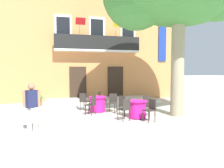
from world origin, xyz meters
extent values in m
plane|color=beige|center=(0.00, 0.00, 0.00)|extent=(120.00, 120.00, 0.00)
cube|color=#CC844C|center=(0.74, 7.00, 3.75)|extent=(13.00, 4.00, 7.50)
cube|color=#332319|center=(-0.56, 4.97, 1.15)|extent=(1.10, 0.08, 2.30)
cube|color=#332319|center=(2.04, 4.97, 1.15)|extent=(1.10, 0.08, 2.30)
cube|color=silver|center=(-1.46, 4.96, 4.65)|extent=(1.10, 0.08, 1.90)
cube|color=black|center=(-1.46, 4.93, 4.65)|extent=(0.84, 0.04, 1.60)
cube|color=silver|center=(0.74, 4.96, 4.65)|extent=(1.10, 0.08, 1.90)
cube|color=black|center=(0.74, 4.93, 4.65)|extent=(0.84, 0.04, 1.60)
cube|color=silver|center=(2.94, 4.96, 4.65)|extent=(1.10, 0.08, 1.90)
cube|color=black|center=(2.94, 4.93, 4.65)|extent=(0.84, 0.04, 1.60)
cube|color=silver|center=(0.74, 4.67, 3.34)|extent=(5.60, 0.65, 0.12)
cube|color=black|center=(0.74, 4.38, 3.85)|extent=(5.60, 0.06, 0.90)
cylinder|color=#B2B2B7|center=(-0.46, 4.50, 4.75)|extent=(0.04, 0.95, 1.33)
cube|color=red|center=(-0.46, 4.05, 5.05)|extent=(0.60, 0.29, 0.38)
cylinder|color=#B2B2B7|center=(1.94, 4.50, 4.75)|extent=(0.04, 0.95, 1.33)
cube|color=yellow|center=(1.94, 4.05, 5.05)|extent=(0.60, 0.29, 0.38)
cylinder|color=slate|center=(-1.56, 4.70, 3.53)|extent=(0.27, 0.27, 0.27)
ellipsoid|color=#2D7533|center=(-1.56, 4.70, 3.83)|extent=(0.35, 0.35, 0.34)
cylinder|color=#995638|center=(-0.03, 4.70, 3.52)|extent=(0.35, 0.35, 0.24)
ellipsoid|color=#2D7533|center=(-0.03, 4.70, 3.85)|extent=(0.45, 0.45, 0.41)
cylinder|color=slate|center=(1.50, 4.70, 3.56)|extent=(0.26, 0.26, 0.32)
ellipsoid|color=#4C8E38|center=(1.50, 4.70, 3.94)|extent=(0.34, 0.34, 0.44)
cylinder|color=#995638|center=(3.04, 4.70, 3.55)|extent=(0.35, 0.35, 0.30)
ellipsoid|color=#38843D|center=(3.04, 4.70, 3.85)|extent=(0.46, 0.46, 0.30)
cube|color=navy|center=(5.61, 4.94, 4.12)|extent=(0.60, 0.06, 2.80)
cube|color=silver|center=(0.74, 3.65, 0.12)|extent=(6.73, 2.71, 0.25)
cylinder|color=gray|center=(3.29, -0.63, 2.10)|extent=(0.57, 0.57, 4.20)
cylinder|color=#DB1984|center=(1.37, -0.62, 0.37)|extent=(0.74, 0.74, 0.68)
cylinder|color=#DB1984|center=(1.37, -0.62, 0.74)|extent=(0.86, 0.86, 0.04)
cylinder|color=#2D2823|center=(1.37, -0.62, 0.01)|extent=(0.44, 0.44, 0.03)
cylinder|color=#2D2823|center=(0.44, -0.77, 0.23)|extent=(0.04, 0.04, 0.45)
cylinder|color=#2D2823|center=(0.76, -0.66, 0.23)|extent=(0.04, 0.04, 0.45)
cylinder|color=#2D2823|center=(0.56, -1.09, 0.23)|extent=(0.04, 0.04, 0.45)
cylinder|color=#2D2823|center=(0.88, -0.98, 0.23)|extent=(0.04, 0.04, 0.45)
cube|color=#2D2823|center=(0.66, -0.88, 0.47)|extent=(0.51, 0.51, 0.04)
cube|color=#2D2823|center=(0.72, -1.04, 0.70)|extent=(0.37, 0.17, 0.42)
cylinder|color=#2D2823|center=(1.45, -1.55, 0.23)|extent=(0.04, 0.04, 0.45)
cylinder|color=#2D2823|center=(1.36, -1.22, 0.23)|extent=(0.04, 0.04, 0.45)
cylinder|color=#2D2823|center=(1.78, -1.46, 0.23)|extent=(0.04, 0.04, 0.45)
cylinder|color=#2D2823|center=(1.69, -1.13, 0.23)|extent=(0.04, 0.04, 0.45)
cube|color=#2D2823|center=(1.57, -1.34, 0.47)|extent=(0.49, 0.49, 0.04)
cube|color=#2D2823|center=(1.74, -1.29, 0.70)|extent=(0.14, 0.38, 0.42)
cylinder|color=#2D2823|center=(2.29, -0.46, 0.23)|extent=(0.04, 0.04, 0.45)
cylinder|color=#2D2823|center=(1.97, -0.58, 0.23)|extent=(0.04, 0.04, 0.45)
cylinder|color=#2D2823|center=(2.17, -0.14, 0.23)|extent=(0.04, 0.04, 0.45)
cylinder|color=#2D2823|center=(1.85, -0.26, 0.23)|extent=(0.04, 0.04, 0.45)
cube|color=#2D2823|center=(2.07, -0.36, 0.47)|extent=(0.51, 0.51, 0.04)
cube|color=#2D2823|center=(2.01, -0.19, 0.70)|extent=(0.37, 0.17, 0.42)
cylinder|color=#2D2823|center=(1.11, 0.28, 0.23)|extent=(0.04, 0.04, 0.45)
cylinder|color=#2D2823|center=(1.26, -0.02, 0.23)|extent=(0.04, 0.04, 0.45)
cylinder|color=#2D2823|center=(0.81, 0.13, 0.23)|extent=(0.04, 0.04, 0.45)
cylinder|color=#2D2823|center=(0.96, -0.17, 0.23)|extent=(0.04, 0.04, 0.45)
cube|color=#2D2823|center=(1.04, 0.06, 0.47)|extent=(0.53, 0.53, 0.04)
cube|color=#2D2823|center=(0.88, -0.02, 0.70)|extent=(0.20, 0.36, 0.42)
cylinder|color=#DB1984|center=(-0.01, 1.17, 0.37)|extent=(0.74, 0.74, 0.68)
cylinder|color=#DB1984|center=(-0.01, 1.17, 0.74)|extent=(0.86, 0.86, 0.04)
cylinder|color=#2D2823|center=(-0.01, 1.17, 0.01)|extent=(0.44, 0.44, 0.03)
cylinder|color=#2D2823|center=(-0.59, 1.90, 0.23)|extent=(0.04, 0.04, 0.45)
cylinder|color=#2D2823|center=(-0.34, 1.68, 0.23)|extent=(0.04, 0.04, 0.45)
cylinder|color=#2D2823|center=(-0.82, 1.64, 0.23)|extent=(0.04, 0.04, 0.45)
cylinder|color=#2D2823|center=(-0.56, 1.42, 0.23)|extent=(0.04, 0.04, 0.45)
cube|color=#2D2823|center=(-0.58, 1.66, 0.47)|extent=(0.56, 0.56, 0.04)
cube|color=#2D2823|center=(-0.70, 1.52, 0.70)|extent=(0.31, 0.28, 0.42)
cylinder|color=#2D2823|center=(-0.72, 0.55, 0.23)|extent=(0.04, 0.04, 0.45)
cylinder|color=#2D2823|center=(-0.50, 0.82, 0.23)|extent=(0.04, 0.04, 0.45)
cylinder|color=#2D2823|center=(-0.45, 0.34, 0.23)|extent=(0.04, 0.04, 0.45)
cylinder|color=#2D2823|center=(-0.24, 0.61, 0.23)|extent=(0.04, 0.04, 0.45)
cube|color=#2D2823|center=(-0.48, 0.58, 0.47)|extent=(0.56, 0.56, 0.04)
cube|color=#2D2823|center=(-0.34, 0.47, 0.70)|extent=(0.27, 0.32, 0.42)
cylinder|color=#2D2823|center=(0.70, 0.56, 0.23)|extent=(0.04, 0.04, 0.45)
cylinder|color=#2D2823|center=(0.40, 0.73, 0.23)|extent=(0.04, 0.04, 0.45)
cylinder|color=#2D2823|center=(0.87, 0.85, 0.23)|extent=(0.04, 0.04, 0.45)
cylinder|color=#2D2823|center=(0.57, 1.02, 0.23)|extent=(0.04, 0.04, 0.45)
cube|color=#2D2823|center=(0.64, 0.79, 0.47)|extent=(0.55, 0.55, 0.04)
cube|color=#2D2823|center=(0.73, 0.95, 0.70)|extent=(0.35, 0.23, 0.42)
cylinder|color=#2D2823|center=(0.60, 1.87, 0.23)|extent=(0.04, 0.04, 0.45)
cylinder|color=#2D2823|center=(0.43, 1.58, 0.23)|extent=(0.04, 0.04, 0.45)
cylinder|color=#2D2823|center=(0.31, 2.04, 0.23)|extent=(0.04, 0.04, 0.45)
cylinder|color=#2D2823|center=(0.14, 1.75, 0.23)|extent=(0.04, 0.04, 0.45)
cube|color=#2D2823|center=(0.37, 1.81, 0.47)|extent=(0.55, 0.55, 0.04)
cube|color=#2D2823|center=(0.21, 1.90, 0.70)|extent=(0.23, 0.35, 0.42)
cylinder|color=#995638|center=(-2.98, 3.83, 0.16)|extent=(0.36, 0.36, 0.32)
ellipsoid|color=#38843D|center=(-2.98, 3.83, 0.48)|extent=(0.47, 0.47, 0.32)
cylinder|color=silver|center=(-2.85, -1.80, 0.44)|extent=(0.14, 0.14, 0.88)
cylinder|color=silver|center=(-2.67, -1.80, 0.44)|extent=(0.14, 0.14, 0.88)
cube|color=#1E2347|center=(-2.76, -1.80, 1.16)|extent=(0.40, 0.37, 0.56)
sphere|color=#9E7051|center=(-2.76, -1.80, 1.56)|extent=(0.22, 0.22, 0.22)
cylinder|color=#9E7051|center=(-2.98, -1.80, 1.16)|extent=(0.09, 0.09, 0.52)
cylinder|color=#9E7051|center=(-2.54, -1.80, 1.16)|extent=(0.09, 0.09, 0.52)
camera|label=1|loc=(-2.03, -8.78, 2.08)|focal=33.04mm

